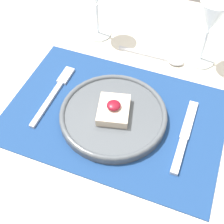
# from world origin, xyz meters

# --- Properties ---
(dining_table) EXTENTS (1.13, 1.06, 0.78)m
(dining_table) POSITION_xyz_m (0.00, 0.00, 0.67)
(dining_table) COLOR beige
(dining_table) RESTS_ON ground_plane
(placemat) EXTENTS (0.49, 0.34, 0.00)m
(placemat) POSITION_xyz_m (0.00, 0.00, 0.78)
(placemat) COLOR navy
(placemat) RESTS_ON dining_table
(dinner_plate) EXTENTS (0.24, 0.24, 0.05)m
(dinner_plate) POSITION_xyz_m (-0.00, -0.01, 0.79)
(dinner_plate) COLOR #4C5156
(dinner_plate) RESTS_ON placemat
(fork) EXTENTS (0.02, 0.20, 0.01)m
(fork) POSITION_xyz_m (-0.16, 0.02, 0.78)
(fork) COLOR silver
(fork) RESTS_ON placemat
(knife) EXTENTS (0.02, 0.20, 0.01)m
(knife) POSITION_xyz_m (0.16, -0.01, 0.78)
(knife) COLOR silver
(knife) RESTS_ON placemat
(spoon) EXTENTS (0.18, 0.04, 0.01)m
(spoon) POSITION_xyz_m (0.06, 0.22, 0.78)
(spoon) COLOR silver
(spoon) RESTS_ON dining_table
(wine_glass_near) EXTENTS (0.08, 0.08, 0.17)m
(wine_glass_near) POSITION_xyz_m (0.15, 0.26, 0.90)
(wine_glass_near) COLOR white
(wine_glass_near) RESTS_ON dining_table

